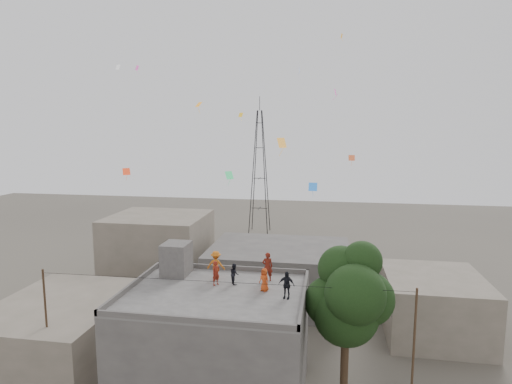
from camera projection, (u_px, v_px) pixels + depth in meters
The scene contains 17 objects.
main_building at pixel (216, 344), 24.27m from camera, with size 10.00×8.00×6.10m.
parapet at pixel (215, 290), 23.82m from camera, with size 10.00×8.00×0.30m.
stair_head_box at pixel (176, 259), 26.77m from camera, with size 1.60×1.80×2.00m, color #4A4745.
neighbor_west at pixel (63, 330), 28.21m from camera, with size 8.00×10.00×4.00m, color #686052.
neighbor_north at pixel (279, 274), 37.68m from camera, with size 12.00×9.00×5.00m, color #4A4745.
neighbor_northwest at pixel (159, 251), 41.49m from camera, with size 9.00×8.00×7.00m, color #686052.
neighbor_east at pixel (433, 305), 31.82m from camera, with size 7.00×8.00×4.40m, color #686052.
tree at pixel (350, 297), 23.19m from camera, with size 4.90×4.60×9.10m.
utility_line at pixel (219, 342), 22.86m from camera, with size 20.12×0.62×7.40m.
transmission_tower at pixel (260, 172), 63.12m from camera, with size 2.97×2.97×20.01m.
person_red_adult at pixel (267, 267), 25.59m from camera, with size 0.64×0.42×1.75m, color #62190F.
person_orange_child at pixel (264, 280), 24.00m from camera, with size 0.64×0.42×1.31m, color #C44216.
person_dark_child at pixel (234, 274), 25.12m from camera, with size 0.59×0.46×1.22m, color black.
person_dark_adult at pixel (286, 285), 22.91m from camera, with size 0.88×0.36×1.50m, color black.
person_orange_adult at pixel (216, 265), 25.99m from camera, with size 1.11×0.64×1.72m, color #C96517.
person_red_child at pixel (216, 273), 24.91m from camera, with size 0.52×0.34×1.43m, color maroon.
kites at pixel (246, 120), 28.61m from camera, with size 19.38×18.41×11.69m.
Camera 1 is at (6.09, -22.10, 15.03)m, focal length 30.00 mm.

